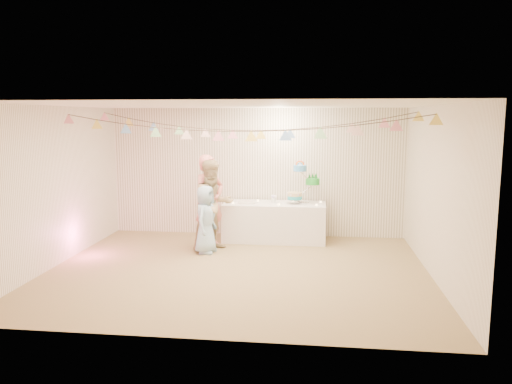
# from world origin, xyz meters

# --- Properties ---
(floor) EXTENTS (6.00, 6.00, 0.00)m
(floor) POSITION_xyz_m (0.00, 0.00, 0.00)
(floor) COLOR olive
(floor) RESTS_ON ground
(ceiling) EXTENTS (6.00, 6.00, 0.00)m
(ceiling) POSITION_xyz_m (0.00, 0.00, 2.60)
(ceiling) COLOR white
(ceiling) RESTS_ON ground
(back_wall) EXTENTS (6.00, 6.00, 0.00)m
(back_wall) POSITION_xyz_m (0.00, 2.50, 1.30)
(back_wall) COLOR white
(back_wall) RESTS_ON ground
(front_wall) EXTENTS (6.00, 6.00, 0.00)m
(front_wall) POSITION_xyz_m (0.00, -2.50, 1.30)
(front_wall) COLOR white
(front_wall) RESTS_ON ground
(left_wall) EXTENTS (5.00, 5.00, 0.00)m
(left_wall) POSITION_xyz_m (-3.00, 0.00, 1.30)
(left_wall) COLOR white
(left_wall) RESTS_ON ground
(right_wall) EXTENTS (5.00, 5.00, 0.00)m
(right_wall) POSITION_xyz_m (3.00, 0.00, 1.30)
(right_wall) COLOR white
(right_wall) RESTS_ON ground
(table) EXTENTS (2.00, 0.80, 0.75)m
(table) POSITION_xyz_m (0.42, 2.03, 0.37)
(table) COLOR white
(table) RESTS_ON floor
(cake_stand) EXTENTS (0.70, 0.41, 0.78)m
(cake_stand) POSITION_xyz_m (0.97, 2.08, 1.14)
(cake_stand) COLOR silver
(cake_stand) RESTS_ON table
(cake_bottom) EXTENTS (0.31, 0.31, 0.15)m
(cake_bottom) POSITION_xyz_m (0.82, 2.02, 0.84)
(cake_bottom) COLOR teal
(cake_bottom) RESTS_ON cake_stand
(cake_middle) EXTENTS (0.27, 0.27, 0.22)m
(cake_middle) POSITION_xyz_m (1.15, 2.17, 1.11)
(cake_middle) COLOR green
(cake_middle) RESTS_ON cake_stand
(cake_top_tier) EXTENTS (0.25, 0.25, 0.19)m
(cake_top_tier) POSITION_xyz_m (0.91, 2.05, 1.38)
(cake_top_tier) COLOR #4597DB
(cake_top_tier) RESTS_ON cake_stand
(platter) EXTENTS (0.36, 0.36, 0.02)m
(platter) POSITION_xyz_m (-0.13, 1.98, 0.76)
(platter) COLOR white
(platter) RESTS_ON table
(posy) EXTENTS (0.14, 0.14, 0.16)m
(posy) POSITION_xyz_m (0.39, 2.08, 0.83)
(posy) COLOR white
(posy) RESTS_ON table
(person_adult_a) EXTENTS (0.72, 0.75, 1.74)m
(person_adult_a) POSITION_xyz_m (-0.74, 1.35, 0.87)
(person_adult_a) COLOR #D5776F
(person_adult_a) RESTS_ON floor
(person_adult_b) EXTENTS (1.02, 0.99, 1.65)m
(person_adult_b) POSITION_xyz_m (-0.64, 1.22, 0.83)
(person_adult_b) COLOR tan
(person_adult_b) RESTS_ON floor
(person_child) EXTENTS (0.47, 0.65, 1.22)m
(person_child) POSITION_xyz_m (-0.73, 0.98, 0.61)
(person_child) COLOR #97BDD6
(person_child) RESTS_ON floor
(bunting_back) EXTENTS (5.60, 1.10, 0.40)m
(bunting_back) POSITION_xyz_m (0.00, 1.10, 2.35)
(bunting_back) COLOR pink
(bunting_back) RESTS_ON ceiling
(bunting_front) EXTENTS (5.60, 0.90, 0.36)m
(bunting_front) POSITION_xyz_m (0.00, -0.20, 2.32)
(bunting_front) COLOR #72A5E5
(bunting_front) RESTS_ON ceiling
(tealight_0) EXTENTS (0.04, 0.04, 0.03)m
(tealight_0) POSITION_xyz_m (-0.38, 1.88, 0.76)
(tealight_0) COLOR #FFD88C
(tealight_0) RESTS_ON table
(tealight_1) EXTENTS (0.04, 0.04, 0.03)m
(tealight_1) POSITION_xyz_m (0.07, 2.21, 0.76)
(tealight_1) COLOR #FFD88C
(tealight_1) RESTS_ON table
(tealight_2) EXTENTS (0.04, 0.04, 0.03)m
(tealight_2) POSITION_xyz_m (0.52, 1.81, 0.76)
(tealight_2) COLOR #FFD88C
(tealight_2) RESTS_ON table
(tealight_3) EXTENTS (0.04, 0.04, 0.03)m
(tealight_3) POSITION_xyz_m (0.77, 2.25, 0.76)
(tealight_3) COLOR #FFD88C
(tealight_3) RESTS_ON table
(tealight_4) EXTENTS (0.04, 0.04, 0.03)m
(tealight_4) POSITION_xyz_m (1.24, 1.85, 0.76)
(tealight_4) COLOR #FFD88C
(tealight_4) RESTS_ON table
(tealight_5) EXTENTS (0.04, 0.04, 0.03)m
(tealight_5) POSITION_xyz_m (1.32, 2.18, 0.76)
(tealight_5) COLOR #FFD88C
(tealight_5) RESTS_ON table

